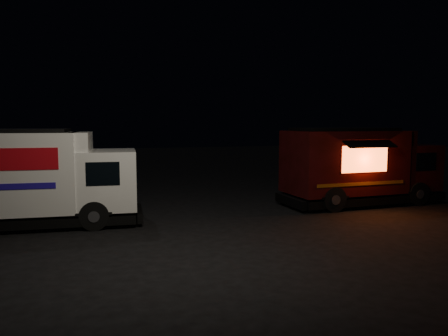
% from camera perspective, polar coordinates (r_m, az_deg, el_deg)
% --- Properties ---
extents(ground, '(80.00, 80.00, 0.00)m').
position_cam_1_polar(ground, '(12.97, -5.42, -7.51)').
color(ground, black).
rests_on(ground, ground).
extents(white_truck, '(6.39, 2.58, 2.83)m').
position_cam_1_polar(white_truck, '(13.83, -23.83, -1.19)').
color(white_truck, white).
rests_on(white_truck, ground).
extents(red_truck, '(6.15, 2.47, 2.83)m').
position_cam_1_polar(red_truck, '(16.96, 17.53, 0.26)').
color(red_truck, '#3D0B0E').
rests_on(red_truck, ground).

